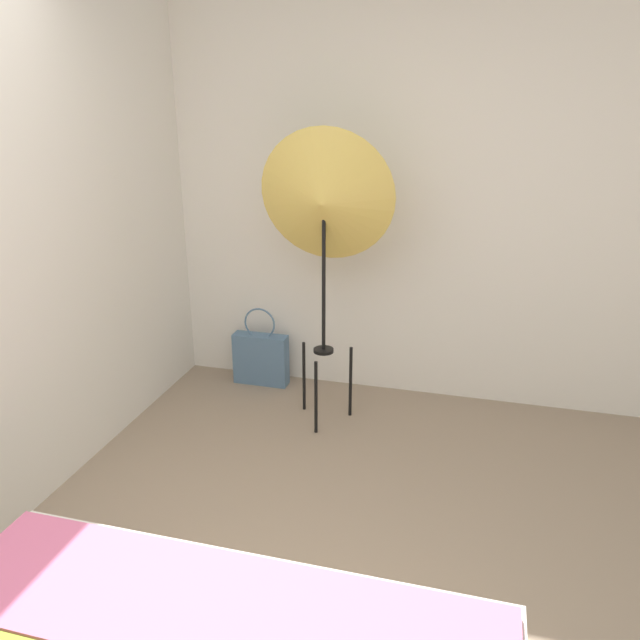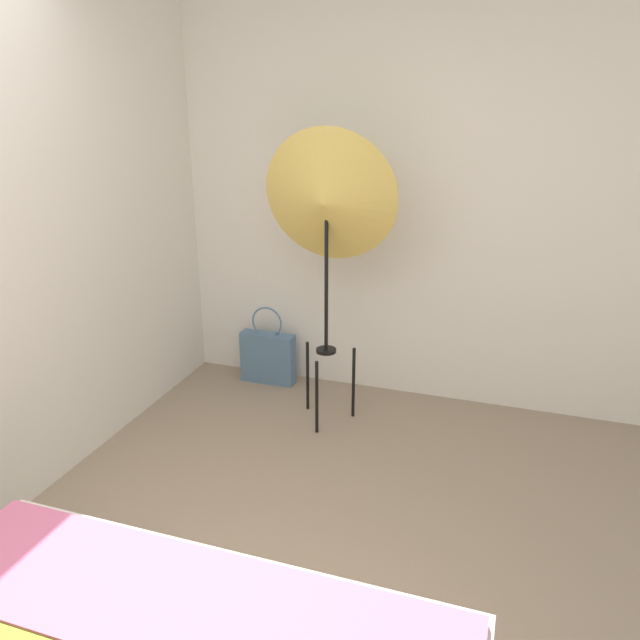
{
  "view_description": "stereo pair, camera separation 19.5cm",
  "coord_description": "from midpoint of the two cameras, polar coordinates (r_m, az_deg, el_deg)",
  "views": [
    {
      "loc": [
        0.72,
        -1.42,
        1.91
      ],
      "look_at": [
        -0.11,
        1.65,
        0.74
      ],
      "focal_mm": 35.0,
      "sensor_mm": 36.0,
      "label": 1
    },
    {
      "loc": [
        0.9,
        -1.36,
        1.91
      ],
      "look_at": [
        -0.11,
        1.65,
        0.74
      ],
      "focal_mm": 35.0,
      "sensor_mm": 36.0,
      "label": 2
    }
  ],
  "objects": [
    {
      "name": "wall_side_left",
      "position": [
        3.26,
        -26.21,
        7.24
      ],
      "size": [
        0.05,
        8.0,
        2.6
      ],
      "color": "silver",
      "rests_on": "ground_plane"
    },
    {
      "name": "tote_bag",
      "position": [
        4.33,
        -6.72,
        -3.48
      ],
      "size": [
        0.38,
        0.11,
        0.55
      ],
      "color": "slate",
      "rests_on": "ground_plane"
    },
    {
      "name": "wall_back",
      "position": [
        3.98,
        3.26,
        11.24
      ],
      "size": [
        8.0,
        0.05,
        2.6
      ],
      "color": "silver",
      "rests_on": "ground_plane"
    },
    {
      "name": "photo_umbrella",
      "position": [
        3.48,
        -1.28,
        10.69
      ],
      "size": [
        0.77,
        0.33,
        1.75
      ],
      "color": "black",
      "rests_on": "ground_plane"
    }
  ]
}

